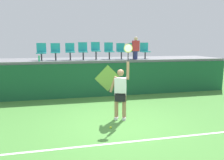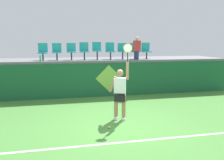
% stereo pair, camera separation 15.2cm
% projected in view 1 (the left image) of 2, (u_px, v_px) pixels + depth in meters
% --- Properties ---
extents(ground_plane, '(40.00, 40.00, 0.00)m').
position_uv_depth(ground_plane, '(119.00, 124.00, 6.95)').
color(ground_plane, '#478438').
extents(court_back_wall, '(13.53, 0.20, 1.60)m').
position_uv_depth(court_back_wall, '(99.00, 80.00, 10.46)').
color(court_back_wall, '#195633').
rests_on(court_back_wall, ground_plane).
extents(spectator_platform, '(13.53, 2.59, 0.12)m').
position_uv_depth(spectator_platform, '(95.00, 60.00, 11.52)').
color(spectator_platform, slate).
rests_on(spectator_platform, court_back_wall).
extents(court_baseline_stripe, '(12.17, 0.08, 0.01)m').
position_uv_depth(court_baseline_stripe, '(131.00, 142.00, 5.73)').
color(court_baseline_stripe, white).
rests_on(court_baseline_stripe, ground_plane).
extents(tennis_player, '(0.72, 0.37, 2.51)m').
position_uv_depth(tennis_player, '(121.00, 92.00, 7.26)').
color(tennis_player, white).
rests_on(tennis_player, ground_plane).
extents(tennis_ball, '(0.07, 0.07, 0.07)m').
position_uv_depth(tennis_ball, '(111.00, 127.00, 6.62)').
color(tennis_ball, '#D1E533').
rests_on(tennis_ball, ground_plane).
extents(water_bottle, '(0.07, 0.07, 0.27)m').
position_uv_depth(water_bottle, '(39.00, 58.00, 9.82)').
color(water_bottle, '#26B272').
rests_on(water_bottle, spectator_platform).
extents(stadium_chair_0, '(0.44, 0.42, 0.81)m').
position_uv_depth(stadium_chair_0, '(41.00, 51.00, 10.39)').
color(stadium_chair_0, '#38383D').
rests_on(stadium_chair_0, spectator_platform).
extents(stadium_chair_1, '(0.44, 0.42, 0.81)m').
position_uv_depth(stadium_chair_1, '(55.00, 51.00, 10.52)').
color(stadium_chair_1, '#38383D').
rests_on(stadium_chair_1, spectator_platform).
extents(stadium_chair_2, '(0.44, 0.42, 0.81)m').
position_uv_depth(stadium_chair_2, '(70.00, 50.00, 10.67)').
color(stadium_chair_2, '#38383D').
rests_on(stadium_chair_2, spectator_platform).
extents(stadium_chair_3, '(0.44, 0.42, 0.85)m').
position_uv_depth(stadium_chair_3, '(83.00, 50.00, 10.81)').
color(stadium_chair_3, '#38383D').
rests_on(stadium_chair_3, spectator_platform).
extents(stadium_chair_4, '(0.44, 0.42, 0.86)m').
position_uv_depth(stadium_chair_4, '(96.00, 50.00, 10.94)').
color(stadium_chair_4, '#38383D').
rests_on(stadium_chair_4, spectator_platform).
extents(stadium_chair_5, '(0.44, 0.42, 0.84)m').
position_uv_depth(stadium_chair_5, '(109.00, 50.00, 11.09)').
color(stadium_chair_5, '#38383D').
rests_on(stadium_chair_5, spectator_platform).
extents(stadium_chair_6, '(0.44, 0.42, 0.81)m').
position_uv_depth(stadium_chair_6, '(121.00, 50.00, 11.23)').
color(stadium_chair_6, '#38383D').
rests_on(stadium_chair_6, spectator_platform).
extents(stadium_chair_7, '(0.44, 0.42, 0.81)m').
position_uv_depth(stadium_chair_7, '(133.00, 50.00, 11.37)').
color(stadium_chair_7, '#38383D').
rests_on(stadium_chair_7, spectator_platform).
extents(stadium_chair_8, '(0.44, 0.42, 0.83)m').
position_uv_depth(stadium_chair_8, '(145.00, 50.00, 11.51)').
color(stadium_chair_8, '#38383D').
rests_on(stadium_chair_8, spectator_platform).
extents(spectator_0, '(0.34, 0.20, 1.12)m').
position_uv_depth(spectator_0, '(136.00, 48.00, 10.95)').
color(spectator_0, navy).
rests_on(spectator_0, spectator_platform).
extents(wall_signage_mount, '(1.27, 0.01, 1.51)m').
position_uv_depth(wall_signage_mount, '(108.00, 96.00, 10.59)').
color(wall_signage_mount, '#195633').
rests_on(wall_signage_mount, ground_plane).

